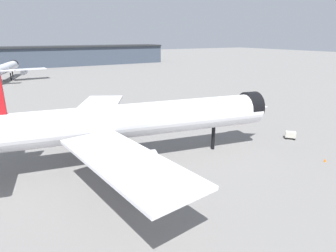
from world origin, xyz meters
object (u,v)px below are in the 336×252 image
Objects in this scene: service_truck_front at (38,119)px; traffic_cone_wingtip at (325,160)px; baggage_cart_trailing at (291,135)px; baggage_tug_wing at (235,119)px; airliner_near_gate at (129,121)px; airliner_far_taxiway at (5,68)px.

service_truck_front is 74.39m from traffic_cone_wingtip.
baggage_cart_trailing is at bearing 146.83° from service_truck_front.
airliner_near_gate is at bearing -85.64° from baggage_tug_wing.
traffic_cone_wingtip is (-5.29, -12.58, -0.66)m from baggage_cart_trailing.
baggage_cart_trailing is 13.66m from traffic_cone_wingtip.
airliner_far_taxiway is 143.39m from baggage_tug_wing.
baggage_tug_wing is at bearing -32.85° from baggage_cart_trailing.
service_truck_front is 1.66× the size of baggage_tug_wing.
baggage_tug_wing is at bearing 84.39° from traffic_cone_wingtip.
service_truck_front reaches higher than traffic_cone_wingtip.
airliner_far_taxiway is 170.33m from traffic_cone_wingtip.
baggage_tug_wing is 1.20× the size of baggage_cart_trailing.
baggage_cart_trailing is (59.89, -148.64, -5.70)m from airliner_far_taxiway.
service_truck_front is (6.27, -104.67, -5.09)m from airliner_far_taxiway.
baggage_cart_trailing is (53.63, -43.96, -0.61)m from service_truck_front.
airliner_near_gate reaches higher than baggage_cart_trailing.
airliner_near_gate is 19.41× the size of baggage_tug_wing.
airliner_far_taxiway is (-19.93, 141.30, -1.84)m from airliner_near_gate.
baggage_tug_wing is 30.16m from traffic_cone_wingtip.
airliner_near_gate is 40.82m from traffic_cone_wingtip.
airliner_near_gate reaches higher than airliner_far_taxiway.
baggage_tug_wing is at bearing -142.12° from airliner_far_taxiway.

